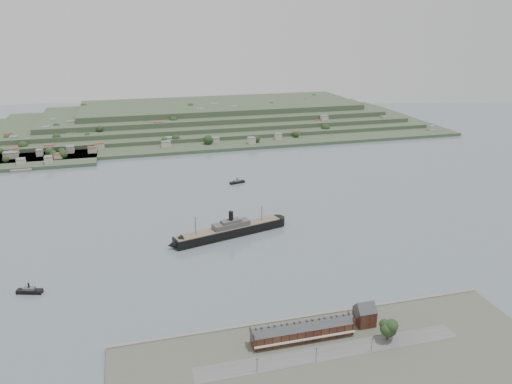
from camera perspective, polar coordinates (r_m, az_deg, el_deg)
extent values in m
plane|color=slate|center=(419.35, -1.33, -3.39)|extent=(1400.00, 1400.00, 0.00)
cube|color=#4C5142|center=(263.70, 9.06, -18.54)|extent=(220.00, 80.00, 2.00)
cube|color=gray|center=(292.61, 5.90, -14.07)|extent=(220.00, 2.00, 2.60)
cube|color=#595959|center=(267.38, 8.53, -17.62)|extent=(140.00, 12.00, 0.10)
cube|color=#401D16|center=(272.57, 5.36, -15.77)|extent=(55.00, 8.00, 7.00)
cube|color=#36393D|center=(270.58, 5.38, -15.17)|extent=(55.60, 8.15, 8.15)
cube|color=#AEAB9A|center=(269.22, 5.72, -16.42)|extent=(55.00, 1.60, 0.25)
cube|color=#401D16|center=(263.01, -0.47, -15.94)|extent=(0.50, 8.40, 3.00)
cube|color=#401D16|center=(279.56, 10.84, -13.97)|extent=(0.50, 8.40, 3.00)
cube|color=#2E1F19|center=(263.40, 0.73, -15.51)|extent=(0.90, 1.40, 3.20)
cube|color=#2E1F19|center=(264.70, 1.92, -15.32)|extent=(0.90, 1.40, 3.20)
cube|color=#2E1F19|center=(268.41, 4.83, -14.84)|extent=(0.90, 1.40, 3.20)
cube|color=#2E1F19|center=(270.08, 5.96, -14.65)|extent=(0.90, 1.40, 3.20)
cube|color=#2E1F19|center=(274.68, 8.73, -14.14)|extent=(0.90, 1.40, 3.20)
cube|color=#2E1F19|center=(276.70, 9.80, -13.93)|extent=(0.90, 1.40, 3.20)
cube|color=#401D16|center=(288.43, 12.29, -13.77)|extent=(10.00, 10.00, 9.00)
cube|color=#36393D|center=(286.03, 12.36, -13.01)|extent=(10.40, 10.18, 10.18)
cube|color=#34442D|center=(758.59, -7.92, 6.96)|extent=(760.00, 260.00, 4.00)
cube|color=#34442D|center=(784.56, -6.72, 7.76)|extent=(680.00, 220.00, 5.00)
cube|color=#34442D|center=(800.30, -5.83, 8.42)|extent=(600.00, 200.00, 6.00)
cube|color=#34442D|center=(816.15, -4.97, 9.12)|extent=(520.00, 180.00, 7.00)
cube|color=#34442D|center=(832.12, -4.15, 9.86)|extent=(440.00, 160.00, 8.00)
cube|color=#34442D|center=(654.99, -24.21, 3.46)|extent=(150.00, 90.00, 4.00)
cube|color=gray|center=(616.04, -25.19, 2.34)|extent=(22.00, 14.00, 2.80)
cube|color=black|center=(391.25, -3.11, -4.59)|extent=(89.47, 34.32, 6.95)
cone|color=black|center=(375.22, -9.23, -5.92)|extent=(14.56, 14.56, 11.92)
cylinder|color=black|center=(411.53, 2.45, -3.34)|extent=(11.92, 11.92, 6.95)
cube|color=#71614B|center=(389.74, -3.12, -4.08)|extent=(87.30, 32.85, 0.60)
cube|color=#4E4B48|center=(389.70, -2.86, -3.73)|extent=(31.09, 16.24, 3.97)
cube|color=#4E4B48|center=(388.66, -2.87, -3.37)|extent=(17.14, 10.77, 2.48)
cylinder|color=black|center=(387.22, -2.88, -2.85)|extent=(3.58, 3.58, 8.94)
cylinder|color=#422A1E|center=(376.53, -6.92, -3.97)|extent=(0.50, 0.50, 15.89)
cylinder|color=#422A1E|center=(400.74, 0.67, -2.50)|extent=(0.50, 0.50, 13.90)
cube|color=black|center=(345.25, -24.45, -10.30)|extent=(16.28, 8.64, 2.52)
cube|color=#4E4B48|center=(344.38, -24.50, -10.03)|extent=(7.76, 5.29, 1.89)
cylinder|color=black|center=(343.42, -24.55, -9.72)|extent=(1.05, 1.05, 3.67)
cube|color=black|center=(515.37, -2.16, 1.12)|extent=(16.82, 8.39, 2.16)
cube|color=#4E4B48|center=(514.87, -2.16, 1.29)|extent=(7.96, 5.30, 1.62)
cylinder|color=black|center=(514.31, -2.17, 1.48)|extent=(0.90, 0.90, 3.15)
cylinder|color=#422A1E|center=(280.01, 14.81, -15.62)|extent=(1.17, 1.17, 4.86)
sphere|color=black|center=(277.57, 14.89, -14.87)|extent=(8.75, 8.75, 8.75)
sphere|color=black|center=(278.82, 15.25, -14.50)|extent=(6.81, 6.81, 6.81)
sphere|color=black|center=(275.41, 14.69, -15.03)|extent=(6.22, 6.22, 6.22)
sphere|color=black|center=(274.95, 15.25, -14.66)|extent=(5.84, 5.84, 5.84)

